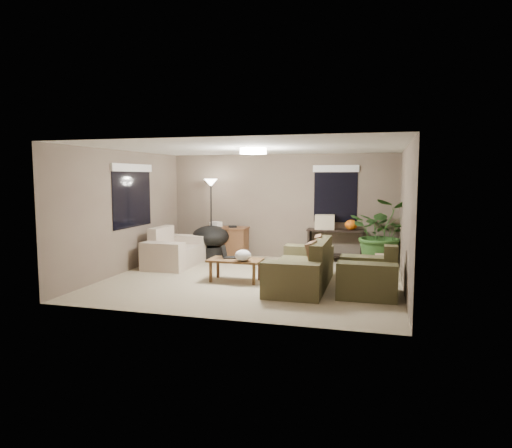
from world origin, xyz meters
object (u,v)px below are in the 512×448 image
(floor_lamp, at_px, (211,192))
(houseplant, at_px, (382,241))
(main_sofa, at_px, (303,270))
(coffee_table, at_px, (235,262))
(loveseat, at_px, (174,252))
(armchair, at_px, (368,278))
(console_table, at_px, (335,243))
(papasan_chair, at_px, (211,240))
(desk, at_px, (226,242))
(cat_scratching_post, at_px, (380,269))

(floor_lamp, xyz_separation_m, houseplant, (3.99, -0.11, -1.01))
(main_sofa, xyz_separation_m, coffee_table, (-1.30, 0.05, 0.06))
(loveseat, bearing_deg, main_sofa, -20.37)
(armchair, bearing_deg, houseplant, 84.95)
(main_sofa, relative_size, coffee_table, 2.20)
(console_table, distance_m, houseplant, 1.14)
(armchair, height_order, coffee_table, armchair)
(houseplant, bearing_deg, console_table, 158.34)
(console_table, relative_size, papasan_chair, 1.36)
(coffee_table, bearing_deg, floor_lamp, 121.00)
(armchair, distance_m, papasan_chair, 4.49)
(desk, bearing_deg, main_sofa, -45.95)
(papasan_chair, height_order, floor_lamp, floor_lamp)
(loveseat, height_order, desk, loveseat)
(desk, xyz_separation_m, floor_lamp, (-0.32, -0.13, 1.22))
(houseplant, height_order, cat_scratching_post, houseplant)
(main_sofa, xyz_separation_m, desk, (-2.31, 2.38, 0.08))
(floor_lamp, bearing_deg, loveseat, -113.00)
(console_table, bearing_deg, desk, -176.30)
(armchair, height_order, floor_lamp, floor_lamp)
(desk, distance_m, cat_scratching_post, 3.95)
(armchair, xyz_separation_m, coffee_table, (-2.45, 0.40, 0.06))
(armchair, xyz_separation_m, console_table, (-0.83, 2.90, 0.14))
(loveseat, xyz_separation_m, console_table, (3.41, 1.41, 0.14))
(console_table, relative_size, floor_lamp, 0.68)
(main_sofa, bearing_deg, coffee_table, 177.69)
(console_table, bearing_deg, papasan_chair, -171.76)
(main_sofa, xyz_separation_m, cat_scratching_post, (1.34, 0.87, -0.08))
(floor_lamp, relative_size, houseplant, 1.27)
(main_sofa, height_order, houseplant, houseplant)
(loveseat, relative_size, cat_scratching_post, 3.20)
(desk, distance_m, floor_lamp, 1.27)
(main_sofa, bearing_deg, armchair, -16.67)
(papasan_chair, distance_m, houseplant, 3.96)
(floor_lamp, bearing_deg, console_table, 5.91)
(coffee_table, relative_size, houseplant, 0.66)
(loveseat, bearing_deg, papasan_chair, 62.96)
(coffee_table, distance_m, desk, 2.54)
(armchair, bearing_deg, papasan_chair, 146.47)
(papasan_chair, bearing_deg, houseplant, 0.07)
(coffee_table, xyz_separation_m, desk, (-1.00, 2.33, 0.02))
(papasan_chair, distance_m, cat_scratching_post, 4.13)
(console_table, bearing_deg, main_sofa, -97.18)
(papasan_chair, height_order, cat_scratching_post, papasan_chair)
(console_table, xyz_separation_m, floor_lamp, (-2.94, -0.30, 1.16))
(main_sofa, distance_m, floor_lamp, 3.69)
(armchair, bearing_deg, cat_scratching_post, 80.99)
(desk, height_order, houseplant, houseplant)
(floor_lamp, distance_m, houseplant, 4.12)
(desk, bearing_deg, armchair, -38.28)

